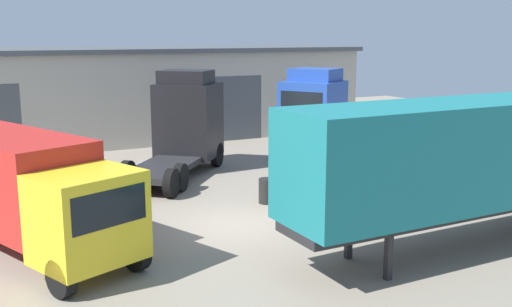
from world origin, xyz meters
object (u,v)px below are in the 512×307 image
Objects in this scene: tractor_unit_blue at (318,116)px; traffic_cone at (384,175)px; tractor_unit_black at (184,124)px; container_trailer_grey at (474,155)px; oil_drum at (267,191)px; box_truck_yellow at (25,187)px.

traffic_cone is (-0.01, -5.12, -1.77)m from tractor_unit_blue.
tractor_unit_blue is at bearing -52.52° from tractor_unit_black.
traffic_cone is at bearing -89.17° from tractor_unit_black.
tractor_unit_blue is 12.74× the size of traffic_cone.
container_trailer_grey reaches higher than oil_drum.
tractor_unit_black is at bearing -74.36° from container_trailer_grey.
tractor_unit_black is 0.58× the size of container_trailer_grey.
box_truck_yellow is (-11.11, 5.22, -0.82)m from container_trailer_grey.
box_truck_yellow is 14.07m from traffic_cone.
box_truck_yellow is at bearing -5.22° from tractor_unit_blue.
oil_drum is at bearing -132.06° from tractor_unit_black.
oil_drum is (-3.04, 6.43, -2.18)m from container_trailer_grey.
tractor_unit_black is at bearing 113.45° from box_truck_yellow.
traffic_cone is (13.85, 1.92, -1.55)m from box_truck_yellow.
container_trailer_grey is 13.02× the size of oil_drum.
box_truck_yellow is at bearing -172.09° from traffic_cone.
oil_drum is 5.83m from traffic_cone.
tractor_unit_blue is at bearing -103.87° from container_trailer_grey.
container_trailer_grey is (3.83, -12.64, 0.57)m from tractor_unit_black.
tractor_unit_black is 0.83× the size of box_truck_yellow.
box_truck_yellow is at bearing 176.24° from tractor_unit_black.
oil_drum is at bearing 76.43° from box_truck_yellow.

